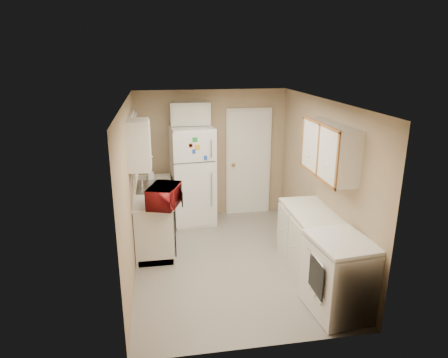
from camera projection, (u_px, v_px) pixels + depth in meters
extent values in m
plane|color=#AAA59D|center=(229.00, 261.00, 6.08)|extent=(3.80, 3.80, 0.00)
plane|color=white|center=(230.00, 101.00, 5.36)|extent=(3.80, 3.80, 0.00)
plane|color=tan|center=(130.00, 191.00, 5.50)|extent=(3.80, 3.80, 0.00)
plane|color=tan|center=(322.00, 181.00, 5.94)|extent=(3.80, 3.80, 0.00)
plane|color=tan|center=(212.00, 154.00, 7.50)|extent=(2.80, 2.80, 0.00)
plane|color=tan|center=(264.00, 246.00, 3.93)|extent=(2.80, 2.80, 0.00)
cube|color=silver|center=(155.00, 215.00, 6.62)|extent=(0.60, 1.80, 0.90)
cube|color=black|center=(174.00, 227.00, 6.09)|extent=(0.03, 0.58, 0.72)
cube|color=gray|center=(153.00, 189.00, 6.63)|extent=(0.54, 0.74, 0.16)
imported|color=maroon|center=(164.00, 197.00, 5.74)|extent=(0.63, 0.47, 0.37)
imported|color=silver|center=(150.00, 174.00, 6.99)|extent=(0.12, 0.12, 0.21)
cube|color=silver|center=(134.00, 146.00, 6.37)|extent=(0.10, 0.98, 1.08)
cube|color=silver|center=(139.00, 145.00, 5.55)|extent=(0.30, 0.45, 0.70)
cube|color=white|center=(193.00, 175.00, 7.25)|extent=(0.80, 0.78, 1.79)
cube|color=silver|center=(190.00, 113.00, 7.06)|extent=(0.70, 0.30, 0.40)
cube|color=white|center=(248.00, 163.00, 7.63)|extent=(0.86, 0.06, 2.08)
cube|color=silver|center=(320.00, 253.00, 5.36)|extent=(0.60, 2.00, 0.90)
cube|color=white|center=(339.00, 276.00, 4.76)|extent=(0.72, 0.85, 0.97)
cube|color=silver|center=(330.00, 150.00, 5.26)|extent=(0.30, 1.20, 0.70)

